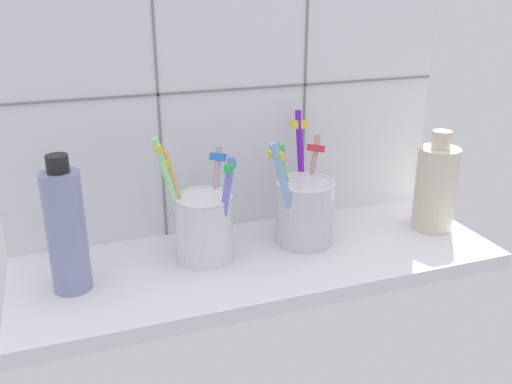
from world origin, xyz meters
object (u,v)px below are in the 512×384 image
at_px(toothbrush_cup_right, 304,208).
at_px(ceramic_vase, 434,186).
at_px(soap_bottle, 66,231).
at_px(toothbrush_cup_left, 203,223).

distance_m(toothbrush_cup_right, ceramic_vase, 0.20).
xyz_separation_m(toothbrush_cup_right, soap_bottle, (-0.31, -0.03, 0.03)).
xyz_separation_m(toothbrush_cup_right, ceramic_vase, (0.20, -0.02, 0.01)).
distance_m(toothbrush_cup_right, soap_bottle, 0.32).
relative_size(toothbrush_cup_left, ceramic_vase, 1.14).
xyz_separation_m(toothbrush_cup_left, ceramic_vase, (0.34, -0.02, 0.02)).
bearing_deg(toothbrush_cup_left, ceramic_vase, -3.02).
height_order(ceramic_vase, soap_bottle, soap_bottle).
distance_m(toothbrush_cup_left, soap_bottle, 0.17).
bearing_deg(toothbrush_cup_right, soap_bottle, -175.26).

